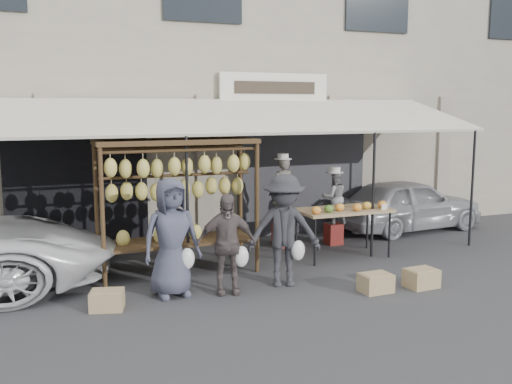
# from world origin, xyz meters

# --- Properties ---
(ground_plane) EXTENTS (90.00, 90.00, 0.00)m
(ground_plane) POSITION_xyz_m (0.00, 0.00, 0.00)
(ground_plane) COLOR #2D2D30
(shophouse) EXTENTS (24.00, 6.15, 7.30)m
(shophouse) POSITION_xyz_m (-0.00, 6.50, 3.65)
(shophouse) COLOR #A1987F
(shophouse) RESTS_ON ground_plane
(awning) EXTENTS (10.00, 2.35, 2.92)m
(awning) POSITION_xyz_m (0.01, 2.28, 2.57)
(awning) COLOR silver
(awning) RESTS_ON ground_plane
(banana_rack) EXTENTS (2.60, 0.90, 2.24)m
(banana_rack) POSITION_xyz_m (-1.09, 1.36, 1.57)
(banana_rack) COLOR #332211
(banana_rack) RESTS_ON ground_plane
(produce_table) EXTENTS (1.70, 0.90, 1.04)m
(produce_table) POSITION_xyz_m (1.99, 1.30, 0.87)
(produce_table) COLOR #9D7F61
(produce_table) RESTS_ON ground_plane
(vendor_left) EXTENTS (0.51, 0.36, 1.32)m
(vendor_left) POSITION_xyz_m (1.28, 2.46, 1.12)
(vendor_left) COLOR slate
(vendor_left) RESTS_ON stool_left
(vendor_right) EXTENTS (0.58, 0.48, 1.07)m
(vendor_right) POSITION_xyz_m (2.32, 2.26, 0.96)
(vendor_right) COLOR gray
(vendor_right) RESTS_ON stool_right
(customer_left) EXTENTS (0.91, 0.64, 1.75)m
(customer_left) POSITION_xyz_m (-1.46, 0.34, 0.87)
(customer_left) COLOR #3F4253
(customer_left) RESTS_ON ground_plane
(customer_mid) EXTENTS (0.94, 0.54, 1.51)m
(customer_mid) POSITION_xyz_m (-0.68, 0.15, 0.75)
(customer_mid) COLOR #594D4B
(customer_mid) RESTS_ON ground_plane
(customer_right) EXTENTS (1.27, 0.95, 1.74)m
(customer_right) POSITION_xyz_m (0.26, 0.17, 0.87)
(customer_right) COLOR #2B2B30
(customer_right) RESTS_ON ground_plane
(stool_left) EXTENTS (0.37, 0.37, 0.47)m
(stool_left) POSITION_xyz_m (1.28, 2.46, 0.23)
(stool_left) COLOR maroon
(stool_left) RESTS_ON ground_plane
(stool_right) EXTENTS (0.36, 0.36, 0.42)m
(stool_right) POSITION_xyz_m (2.32, 2.26, 0.21)
(stool_right) COLOR maroon
(stool_right) RESTS_ON ground_plane
(crate_near_a) EXTENTS (0.46, 0.35, 0.28)m
(crate_near_a) POSITION_xyz_m (1.42, -0.63, 0.14)
(crate_near_a) COLOR tan
(crate_near_a) RESTS_ON ground_plane
(crate_near_b) EXTENTS (0.50, 0.39, 0.28)m
(crate_near_b) POSITION_xyz_m (2.20, -0.70, 0.14)
(crate_near_b) COLOR tan
(crate_near_b) RESTS_ON ground_plane
(crate_far) EXTENTS (0.52, 0.45, 0.27)m
(crate_far) POSITION_xyz_m (-2.43, 0.09, 0.13)
(crate_far) COLOR tan
(crate_far) RESTS_ON ground_plane
(sedan) EXTENTS (3.59, 1.69, 1.19)m
(sedan) POSITION_xyz_m (4.52, 2.80, 0.59)
(sedan) COLOR #A1A1A7
(sedan) RESTS_ON ground_plane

